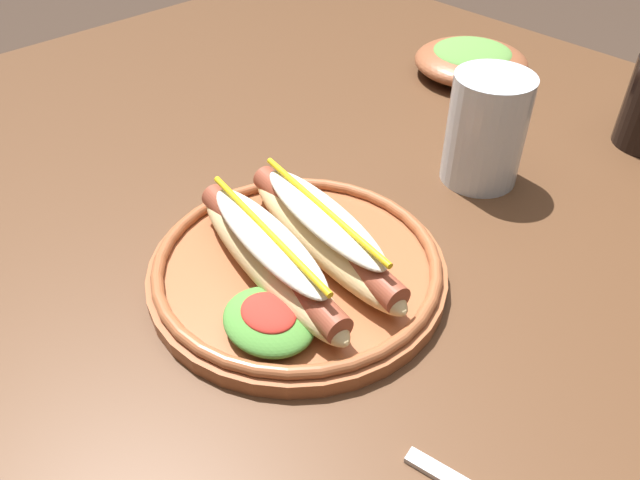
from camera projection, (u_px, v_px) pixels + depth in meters
name	position (u px, v px, depth m)	size (l,w,h in m)	color
dining_table	(387.00, 229.00, 0.80)	(1.35, 1.04, 0.74)	#51331E
hot_dog_plate	(296.00, 260.00, 0.58)	(0.29, 0.29, 0.08)	#9E5633
water_cup	(486.00, 130.00, 0.70)	(0.09, 0.09, 0.13)	silver
side_bowl	(471.00, 60.00, 0.94)	(0.17, 0.17, 0.05)	brown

